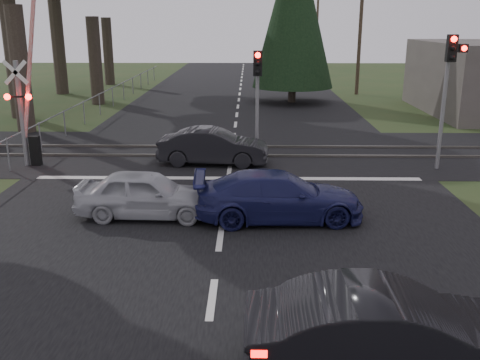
{
  "coord_description": "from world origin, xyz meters",
  "views": [
    {
      "loc": [
        0.69,
        -9.16,
        5.13
      ],
      "look_at": [
        0.48,
        3.68,
        1.3
      ],
      "focal_mm": 40.0,
      "sensor_mm": 36.0,
      "label": 1
    }
  ],
  "objects_px": {
    "dark_hatchback": "(390,336)",
    "dark_car_far": "(213,147)",
    "utility_pole_mid": "(360,27)",
    "utility_pole_far": "(317,24)",
    "crossing_signal": "(27,110)",
    "traffic_signal_center": "(257,87)",
    "traffic_signal_right": "(449,76)",
    "silver_car": "(146,194)",
    "blue_sedan": "(279,196)"
  },
  "relations": [
    {
      "from": "dark_hatchback",
      "to": "dark_car_far",
      "type": "height_order",
      "value": "dark_hatchback"
    },
    {
      "from": "utility_pole_mid",
      "to": "utility_pole_far",
      "type": "distance_m",
      "value": 25.0
    },
    {
      "from": "crossing_signal",
      "to": "traffic_signal_center",
      "type": "relative_size",
      "value": 1.7
    },
    {
      "from": "traffic_signal_right",
      "to": "utility_pole_mid",
      "type": "distance_m",
      "value": 20.6
    },
    {
      "from": "utility_pole_mid",
      "to": "crossing_signal",
      "type": "bearing_deg",
      "value": -127.97
    },
    {
      "from": "traffic_signal_right",
      "to": "silver_car",
      "type": "distance_m",
      "value": 11.16
    },
    {
      "from": "dark_car_far",
      "to": "blue_sedan",
      "type": "bearing_deg",
      "value": -155.28
    },
    {
      "from": "blue_sedan",
      "to": "dark_car_far",
      "type": "xyz_separation_m",
      "value": [
        -2.11,
        5.76,
        0.01
      ]
    },
    {
      "from": "traffic_signal_center",
      "to": "dark_car_far",
      "type": "distance_m",
      "value": 2.75
    },
    {
      "from": "silver_car",
      "to": "blue_sedan",
      "type": "bearing_deg",
      "value": -90.93
    },
    {
      "from": "blue_sedan",
      "to": "dark_car_far",
      "type": "bearing_deg",
      "value": 16.57
    },
    {
      "from": "utility_pole_mid",
      "to": "dark_hatchback",
      "type": "height_order",
      "value": "utility_pole_mid"
    },
    {
      "from": "crossing_signal",
      "to": "dark_hatchback",
      "type": "distance_m",
      "value": 15.77
    },
    {
      "from": "blue_sedan",
      "to": "dark_hatchback",
      "type": "bearing_deg",
      "value": -172.6
    },
    {
      "from": "traffic_signal_center",
      "to": "utility_pole_far",
      "type": "distance_m",
      "value": 44.99
    },
    {
      "from": "utility_pole_mid",
      "to": "utility_pole_far",
      "type": "relative_size",
      "value": 1.0
    },
    {
      "from": "traffic_signal_right",
      "to": "blue_sedan",
      "type": "bearing_deg",
      "value": -139.68
    },
    {
      "from": "utility_pole_mid",
      "to": "dark_hatchback",
      "type": "relative_size",
      "value": 2.09
    },
    {
      "from": "traffic_signal_right",
      "to": "utility_pole_far",
      "type": "distance_m",
      "value": 45.56
    },
    {
      "from": "traffic_signal_right",
      "to": "silver_car",
      "type": "bearing_deg",
      "value": -152.73
    },
    {
      "from": "traffic_signal_center",
      "to": "dark_hatchback",
      "type": "distance_m",
      "value": 13.25
    },
    {
      "from": "silver_car",
      "to": "utility_pole_far",
      "type": "bearing_deg",
      "value": -9.98
    },
    {
      "from": "traffic_signal_right",
      "to": "utility_pole_mid",
      "type": "bearing_deg",
      "value": 87.34
    },
    {
      "from": "utility_pole_far",
      "to": "dark_hatchback",
      "type": "bearing_deg",
      "value": -95.7
    },
    {
      "from": "traffic_signal_center",
      "to": "blue_sedan",
      "type": "xyz_separation_m",
      "value": [
        0.49,
        -6.34,
        -2.15
      ]
    },
    {
      "from": "traffic_signal_right",
      "to": "crossing_signal",
      "type": "bearing_deg",
      "value": 178.79
    },
    {
      "from": "dark_car_far",
      "to": "crossing_signal",
      "type": "bearing_deg",
      "value": 97.23
    },
    {
      "from": "utility_pole_mid",
      "to": "silver_car",
      "type": "distance_m",
      "value": 27.9
    },
    {
      "from": "traffic_signal_right",
      "to": "dark_car_far",
      "type": "distance_m",
      "value": 8.61
    },
    {
      "from": "traffic_signal_center",
      "to": "silver_car",
      "type": "relative_size",
      "value": 1.09
    },
    {
      "from": "traffic_signal_center",
      "to": "dark_car_far",
      "type": "bearing_deg",
      "value": -160.31
    },
    {
      "from": "utility_pole_far",
      "to": "blue_sedan",
      "type": "distance_m",
      "value": 51.31
    },
    {
      "from": "dark_hatchback",
      "to": "blue_sedan",
      "type": "relative_size",
      "value": 0.96
    },
    {
      "from": "utility_pole_mid",
      "to": "utility_pole_far",
      "type": "height_order",
      "value": "same"
    },
    {
      "from": "traffic_signal_center",
      "to": "dark_hatchback",
      "type": "height_order",
      "value": "traffic_signal_center"
    },
    {
      "from": "utility_pole_far",
      "to": "silver_car",
      "type": "bearing_deg",
      "value": -101.84
    },
    {
      "from": "dark_hatchback",
      "to": "dark_car_far",
      "type": "bearing_deg",
      "value": 15.33
    },
    {
      "from": "blue_sedan",
      "to": "utility_pole_far",
      "type": "bearing_deg",
      "value": -11.47
    },
    {
      "from": "dark_hatchback",
      "to": "dark_car_far",
      "type": "relative_size",
      "value": 1.07
    },
    {
      "from": "crossing_signal",
      "to": "blue_sedan",
      "type": "distance_m",
      "value": 10.42
    },
    {
      "from": "dark_hatchback",
      "to": "silver_car",
      "type": "relative_size",
      "value": 1.15
    },
    {
      "from": "blue_sedan",
      "to": "silver_car",
      "type": "bearing_deg",
      "value": 83.63
    },
    {
      "from": "crossing_signal",
      "to": "utility_pole_far",
      "type": "xyz_separation_m",
      "value": [
        15.77,
        45.21,
        2.67
      ]
    },
    {
      "from": "traffic_signal_right",
      "to": "dark_hatchback",
      "type": "distance_m",
      "value": 12.95
    },
    {
      "from": "dark_car_far",
      "to": "utility_pole_far",
      "type": "bearing_deg",
      "value": -6.92
    },
    {
      "from": "traffic_signal_center",
      "to": "utility_pole_far",
      "type": "bearing_deg",
      "value": 80.4
    },
    {
      "from": "crossing_signal",
      "to": "traffic_signal_right",
      "type": "relative_size",
      "value": 1.48
    },
    {
      "from": "utility_pole_mid",
      "to": "utility_pole_far",
      "type": "bearing_deg",
      "value": 90.0
    },
    {
      "from": "utility_pole_mid",
      "to": "dark_car_far",
      "type": "height_order",
      "value": "utility_pole_mid"
    },
    {
      "from": "dark_hatchback",
      "to": "blue_sedan",
      "type": "xyz_separation_m",
      "value": [
        -1.29,
        6.62,
        -0.06
      ]
    }
  ]
}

